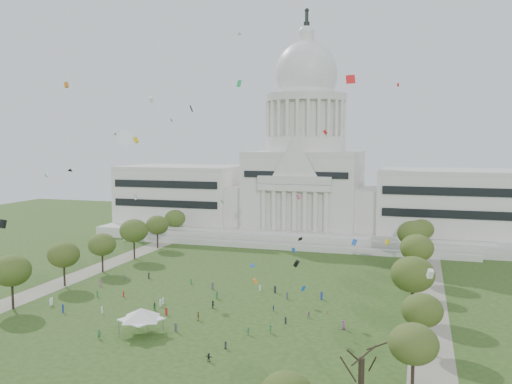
{
  "coord_description": "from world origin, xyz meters",
  "views": [
    {
      "loc": [
        45.37,
        -103.13,
        38.61
      ],
      "look_at": [
        0.0,
        45.0,
        24.0
      ],
      "focal_mm": 38.0,
      "sensor_mm": 36.0,
      "label": 1
    }
  ],
  "objects_px": {
    "event_tent": "(141,313)",
    "person_0": "(343,325)",
    "capitol": "(305,181)",
    "big_bare_tree": "(362,354)"
  },
  "relations": [
    {
      "from": "big_bare_tree",
      "to": "person_0",
      "type": "distance_m",
      "value": 35.09
    },
    {
      "from": "event_tent",
      "to": "person_0",
      "type": "distance_m",
      "value": 41.24
    },
    {
      "from": "event_tent",
      "to": "big_bare_tree",
      "type": "bearing_deg",
      "value": -22.82
    },
    {
      "from": "capitol",
      "to": "big_bare_tree",
      "type": "xyz_separation_m",
      "value": [
        38.0,
        -141.59,
        -13.62
      ]
    },
    {
      "from": "capitol",
      "to": "event_tent",
      "type": "distance_m",
      "value": 123.96
    },
    {
      "from": "person_0",
      "to": "event_tent",
      "type": "bearing_deg",
      "value": -119.74
    },
    {
      "from": "person_0",
      "to": "capitol",
      "type": "bearing_deg",
      "value": 145.89
    },
    {
      "from": "big_bare_tree",
      "to": "event_tent",
      "type": "bearing_deg",
      "value": 157.18
    },
    {
      "from": "capitol",
      "to": "big_bare_tree",
      "type": "bearing_deg",
      "value": -74.98
    },
    {
      "from": "big_bare_tree",
      "to": "event_tent",
      "type": "xyz_separation_m",
      "value": [
        -45.64,
        19.2,
        -4.51
      ]
    }
  ]
}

